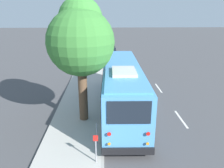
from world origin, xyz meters
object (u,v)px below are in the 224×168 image
(street_tree, at_px, (81,38))
(parked_sedan_navy, at_px, (112,60))
(parked_sedan_black, at_px, (111,52))
(sign_post_near, at_px, (96,148))
(shuttle_bus, at_px, (122,85))
(sign_post_far, at_px, (97,133))

(street_tree, bearing_deg, parked_sedan_navy, -9.16)
(parked_sedan_black, distance_m, sign_post_near, 25.73)
(street_tree, bearing_deg, shuttle_bus, -57.93)
(shuttle_bus, height_order, sign_post_far, shuttle_bus)
(shuttle_bus, distance_m, sign_post_far, 4.86)
(shuttle_bus, bearing_deg, sign_post_far, 161.43)
(parked_sedan_navy, bearing_deg, street_tree, 172.06)
(parked_sedan_navy, xyz_separation_m, street_tree, (-15.21, 2.45, 4.60))
(parked_sedan_navy, bearing_deg, sign_post_far, 176.26)
(parked_sedan_black, relative_size, street_tree, 0.58)
(parked_sedan_navy, height_order, parked_sedan_black, parked_sedan_black)
(parked_sedan_navy, height_order, sign_post_near, sign_post_near)
(shuttle_bus, distance_m, parked_sedan_navy, 13.69)
(shuttle_bus, xyz_separation_m, sign_post_far, (-4.44, 1.63, -1.11))
(street_tree, xyz_separation_m, sign_post_near, (-4.33, -0.89, -4.32))
(parked_sedan_navy, distance_m, street_tree, 16.08)
(shuttle_bus, relative_size, street_tree, 1.58)
(parked_sedan_navy, xyz_separation_m, sign_post_far, (-18.08, 1.57, 0.14))
(shuttle_bus, bearing_deg, street_tree, 123.62)
(parked_sedan_navy, distance_m, sign_post_far, 18.14)
(sign_post_near, xyz_separation_m, sign_post_far, (1.46, 0.00, -0.13))
(sign_post_far, bearing_deg, parked_sedan_navy, -4.95)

